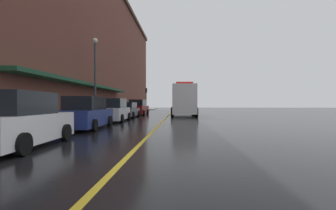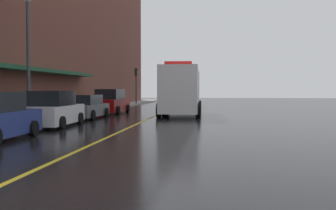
{
  "view_description": "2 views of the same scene",
  "coord_description": "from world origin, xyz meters",
  "views": [
    {
      "loc": [
        1.41,
        -6.27,
        1.42
      ],
      "look_at": [
        -0.23,
        26.15,
        1.23
      ],
      "focal_mm": 26.12,
      "sensor_mm": 36.0,
      "label": 1
    },
    {
      "loc": [
        4.19,
        -6.31,
        1.91
      ],
      "look_at": [
        1.41,
        17.5,
        0.95
      ],
      "focal_mm": 42.47,
      "sensor_mm": 36.0,
      "label": 2
    }
  ],
  "objects": [
    {
      "name": "street_lamp_left",
      "position": [
        -5.95,
        14.48,
        4.4
      ],
      "size": [
        0.44,
        0.44,
        6.94
      ],
      "color": "#33383D",
      "rests_on": "sidewalk_left"
    },
    {
      "name": "lane_center_stripe",
      "position": [
        0.0,
        25.0,
        0.0
      ],
      "size": [
        0.16,
        70.0,
        0.01
      ],
      "primitive_type": "cube",
      "color": "gold",
      "rests_on": "ground"
    },
    {
      "name": "traffic_light_near",
      "position": [
        -5.29,
        41.42,
        3.16
      ],
      "size": [
        0.38,
        0.36,
        4.3
      ],
      "color": "#232326",
      "rests_on": "sidewalk_left"
    },
    {
      "name": "parked_car_4",
      "position": [
        -3.88,
        24.16,
        0.89
      ],
      "size": [
        2.24,
        4.75,
        1.92
      ],
      "rotation": [
        0.0,
        0.0,
        1.53
      ],
      "color": "maroon",
      "rests_on": "ground"
    },
    {
      "name": "sidewalk_left",
      "position": [
        -6.2,
        25.0,
        0.07
      ],
      "size": [
        2.4,
        70.0,
        0.15
      ],
      "primitive_type": "cube",
      "color": "gray",
      "rests_on": "ground"
    },
    {
      "name": "box_truck",
      "position": [
        1.78,
        22.51,
        1.77
      ],
      "size": [
        3.03,
        7.84,
        3.72
      ],
      "rotation": [
        0.0,
        0.0,
        -1.55
      ],
      "color": "silver",
      "rests_on": "ground"
    },
    {
      "name": "parking_meter_2",
      "position": [
        -5.35,
        14.89,
        1.06
      ],
      "size": [
        0.14,
        0.18,
        1.33
      ],
      "color": "#4C4C51",
      "rests_on": "sidewalk_left"
    },
    {
      "name": "brick_building_left",
      "position": [
        -11.59,
        23.99,
        9.03
      ],
      "size": [
        9.56,
        64.0,
        18.05
      ],
      "color": "brown",
      "rests_on": "ground"
    },
    {
      "name": "parked_car_2",
      "position": [
        -3.86,
        12.91,
        0.85
      ],
      "size": [
        2.12,
        4.68,
        1.83
      ],
      "rotation": [
        0.0,
        0.0,
        1.61
      ],
      "color": "silver",
      "rests_on": "ground"
    },
    {
      "name": "ground_plane",
      "position": [
        0.0,
        25.0,
        0.0
      ],
      "size": [
        112.0,
        112.0,
        0.0
      ],
      "primitive_type": "plane",
      "color": "black"
    },
    {
      "name": "parked_car_3",
      "position": [
        -4.05,
        18.46,
        0.73
      ],
      "size": [
        2.07,
        4.66,
        1.55
      ],
      "rotation": [
        0.0,
        0.0,
        1.56
      ],
      "color": "#595B60",
      "rests_on": "ground"
    }
  ]
}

